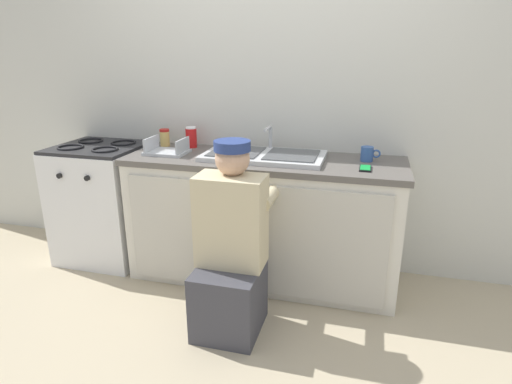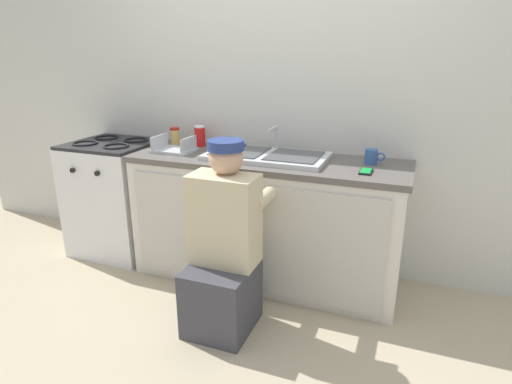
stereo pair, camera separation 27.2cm
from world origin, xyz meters
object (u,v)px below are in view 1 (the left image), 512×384
object	(u,v)px
stove_range	(104,202)
coffee_mug	(367,154)
sink_double_basin	(264,155)
plumber_person	(231,255)
dish_rack_tray	(167,150)
soda_cup_red	(191,137)
cell_phone	(365,168)
condiment_jar	(165,138)

from	to	relation	value
stove_range	coffee_mug	bearing A→B (deg)	2.77
sink_double_basin	stove_range	distance (m)	1.35
plumber_person	dish_rack_tray	bearing A→B (deg)	138.24
plumber_person	soda_cup_red	world-z (taller)	plumber_person
sink_double_basin	soda_cup_red	world-z (taller)	sink_double_basin
soda_cup_red	stove_range	bearing A→B (deg)	-164.65
cell_phone	dish_rack_tray	world-z (taller)	dish_rack_tray
stove_range	soda_cup_red	world-z (taller)	soda_cup_red
plumber_person	soda_cup_red	size ratio (longest dim) A/B	7.26
sink_double_basin	stove_range	world-z (taller)	sink_double_basin
sink_double_basin	plumber_person	world-z (taller)	plumber_person
condiment_jar	sink_double_basin	bearing A→B (deg)	-12.03
stove_range	plumber_person	size ratio (longest dim) A/B	0.82
stove_range	plumber_person	bearing A→B (deg)	-26.96
stove_range	dish_rack_tray	xyz separation A→B (m)	(0.59, -0.05, 0.45)
coffee_mug	sink_double_basin	bearing A→B (deg)	-172.19
sink_double_basin	stove_range	size ratio (longest dim) A/B	0.89
plumber_person	condiment_jar	bearing A→B (deg)	133.97
cell_phone	condiment_jar	xyz separation A→B (m)	(-1.47, 0.29, 0.06)
coffee_mug	dish_rack_tray	size ratio (longest dim) A/B	0.45
plumber_person	cell_phone	bearing A→B (deg)	36.47
condiment_jar	dish_rack_tray	bearing A→B (deg)	-60.58
condiment_jar	dish_rack_tray	xyz separation A→B (m)	(0.13, -0.22, -0.04)
cell_phone	soda_cup_red	bearing A→B (deg)	166.61
coffee_mug	dish_rack_tray	distance (m)	1.36
soda_cup_red	condiment_jar	xyz separation A→B (m)	(-0.21, -0.01, -0.01)
coffee_mug	cell_phone	world-z (taller)	coffee_mug
sink_double_basin	stove_range	xyz separation A→B (m)	(-1.27, -0.00, -0.45)
stove_range	dish_rack_tray	world-z (taller)	dish_rack_tray
cell_phone	soda_cup_red	distance (m)	1.30
cell_phone	dish_rack_tray	distance (m)	1.35
coffee_mug	soda_cup_red	xyz separation A→B (m)	(-1.27, 0.09, 0.03)
sink_double_basin	dish_rack_tray	size ratio (longest dim) A/B	2.86
sink_double_basin	coffee_mug	world-z (taller)	sink_double_basin
plumber_person	coffee_mug	distance (m)	1.11
plumber_person	dish_rack_tray	distance (m)	0.98
coffee_mug	stove_range	bearing A→B (deg)	-177.23
soda_cup_red	dish_rack_tray	world-z (taller)	soda_cup_red
sink_double_basin	coffee_mug	bearing A→B (deg)	7.81
plumber_person	cell_phone	size ratio (longest dim) A/B	7.89
sink_double_basin	coffee_mug	size ratio (longest dim) A/B	6.35
plumber_person	dish_rack_tray	size ratio (longest dim) A/B	3.94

